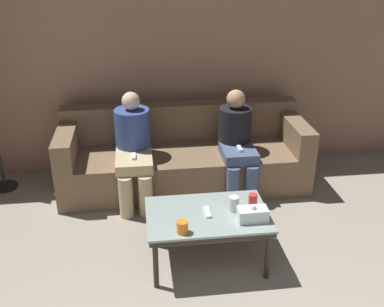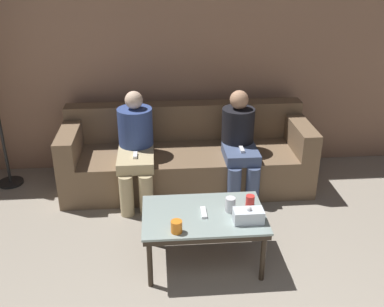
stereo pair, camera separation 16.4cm
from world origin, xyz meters
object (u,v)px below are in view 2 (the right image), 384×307
at_px(cup_near_right, 250,201).
at_px(couch, 187,157).
at_px(game_remote, 204,212).
at_px(seated_person_left_end, 136,144).
at_px(seated_person_mid_left, 239,141).
at_px(cup_far_center, 177,227).
at_px(cup_near_left, 230,205).
at_px(tissue_box, 248,216).
at_px(coffee_table, 204,219).

bearing_deg(cup_near_right, couch, 107.94).
relative_size(game_remote, seated_person_left_end, 0.14).
relative_size(game_remote, seated_person_mid_left, 0.15).
relative_size(cup_far_center, seated_person_left_end, 0.09).
relative_size(couch, cup_near_left, 21.30).
xyz_separation_m(tissue_box, seated_person_left_end, (-0.86, 1.24, 0.06)).
relative_size(cup_near_left, cup_near_right, 1.22).
bearing_deg(game_remote, couch, 91.56).
height_order(cup_near_left, tissue_box, tissue_box).
relative_size(couch, cup_far_center, 27.03).
bearing_deg(cup_near_left, couch, 100.47).
relative_size(coffee_table, cup_far_center, 10.12).
distance_m(coffee_table, seated_person_left_end, 1.24).
xyz_separation_m(cup_near_right, seated_person_mid_left, (0.10, 1.04, 0.06)).
bearing_deg(coffee_table, cup_near_left, 4.96).
height_order(cup_near_left, game_remote, cup_near_left).
height_order(cup_near_right, seated_person_left_end, seated_person_left_end).
bearing_deg(seated_person_left_end, seated_person_mid_left, 0.77).
bearing_deg(coffee_table, cup_far_center, -133.83).
bearing_deg(cup_near_right, cup_far_center, -153.02).
bearing_deg(cup_far_center, tissue_box, 9.64).
relative_size(coffee_table, game_remote, 6.20).
bearing_deg(cup_near_left, tissue_box, -54.44).
bearing_deg(couch, cup_near_left, -79.53).
bearing_deg(seated_person_mid_left, tissue_box, -97.05).
bearing_deg(game_remote, cup_far_center, -133.83).
height_order(tissue_box, game_remote, tissue_box).
height_order(coffee_table, tissue_box, tissue_box).
distance_m(coffee_table, cup_near_left, 0.23).
distance_m(cup_near_left, seated_person_mid_left, 1.13).
bearing_deg(game_remote, cup_near_right, 11.17).
bearing_deg(cup_near_left, cup_near_right, 18.60).
relative_size(cup_near_right, seated_person_left_end, 0.09).
distance_m(tissue_box, game_remote, 0.35).
bearing_deg(seated_person_left_end, cup_far_center, -76.22).
bearing_deg(cup_near_left, cup_far_center, -150.06).
relative_size(tissue_box, seated_person_left_end, 0.21).
bearing_deg(cup_near_right, seated_person_left_end, 131.54).
distance_m(cup_far_center, tissue_box, 0.54).
bearing_deg(cup_near_left, seated_person_mid_left, 76.48).
bearing_deg(game_remote, tissue_box, -23.19).
height_order(couch, cup_near_left, couch).
height_order(couch, seated_person_left_end, seated_person_left_end).
distance_m(cup_far_center, game_remote, 0.31).
relative_size(cup_near_left, tissue_box, 0.53).
bearing_deg(tissue_box, couch, 103.51).
distance_m(cup_near_left, game_remote, 0.21).
distance_m(couch, seated_person_mid_left, 0.60).
xyz_separation_m(game_remote, seated_person_left_end, (-0.54, 1.10, 0.10)).
distance_m(game_remote, seated_person_left_end, 1.23).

